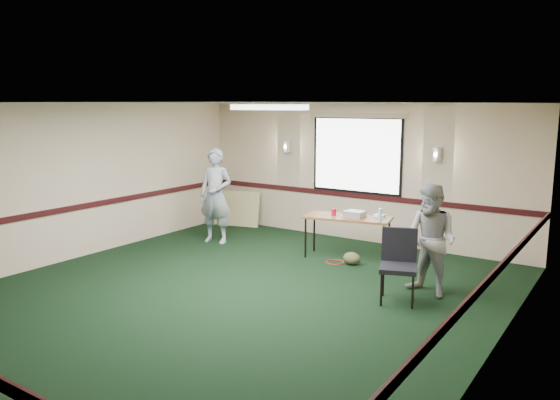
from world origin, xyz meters
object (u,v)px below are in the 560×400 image
Objects in this scene: conference_chair at (399,259)px; person_right at (431,240)px; folding_table at (347,220)px; projector at (355,214)px; person_left at (216,196)px.

person_right is at bearing 35.95° from conference_chair.
folding_table is at bearing 168.17° from person_right.
projector is at bearing 1.13° from folding_table.
conference_chair reaches higher than projector.
projector is 0.20× the size of person_right.
person_right is (0.30, 0.44, 0.22)m from conference_chair.
projector is 2.07m from conference_chair.
projector is (0.13, 0.03, 0.11)m from folding_table.
projector is 0.18× the size of person_left.
folding_table is 0.17m from projector.
projector is 2.01m from person_right.
folding_table is 0.86× the size of person_left.
person_left is 1.16× the size of person_right.
person_left is 4.53m from person_right.
folding_table is 4.88× the size of projector.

